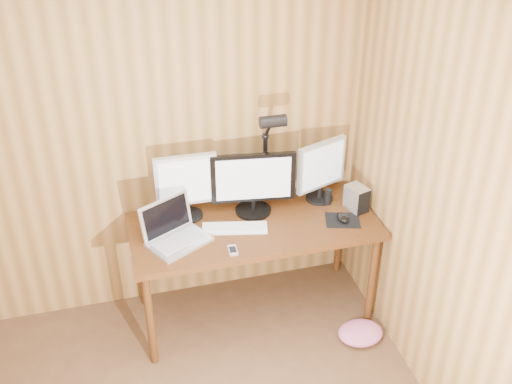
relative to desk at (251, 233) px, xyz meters
name	(u,v)px	position (x,y,z in m)	size (l,w,h in m)	color
desk	(251,233)	(0.00, 0.00, 0.00)	(1.60, 0.70, 0.75)	#4C280F
monitor_center	(253,183)	(0.03, 0.07, 0.35)	(0.55, 0.24, 0.43)	black
monitor_left	(186,185)	(-0.40, 0.12, 0.36)	(0.40, 0.19, 0.45)	black
monitor_right	(321,169)	(0.51, 0.10, 0.36)	(0.38, 0.18, 0.44)	black
laptop	(174,231)	(-0.53, -0.11, 0.19)	(0.45, 0.42, 0.26)	silver
keyboard	(235,228)	(-0.14, -0.10, 0.13)	(0.43, 0.21, 0.02)	white
mousepad	(343,220)	(0.57, -0.19, 0.12)	(0.22, 0.18, 0.00)	black
mouse	(343,218)	(0.57, -0.19, 0.15)	(0.07, 0.11, 0.04)	black
hard_drive	(357,198)	(0.71, -0.08, 0.21)	(0.15, 0.18, 0.17)	silver
phone	(233,250)	(-0.20, -0.32, 0.13)	(0.06, 0.10, 0.01)	silver
speaker	(328,197)	(0.55, 0.03, 0.18)	(0.05, 0.05, 0.11)	black
desk_lamp	(269,144)	(0.16, 0.15, 0.57)	(0.17, 0.24, 0.73)	black
fabric_pile	(361,333)	(0.62, -0.52, -0.58)	(0.31, 0.25, 0.10)	#D46692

